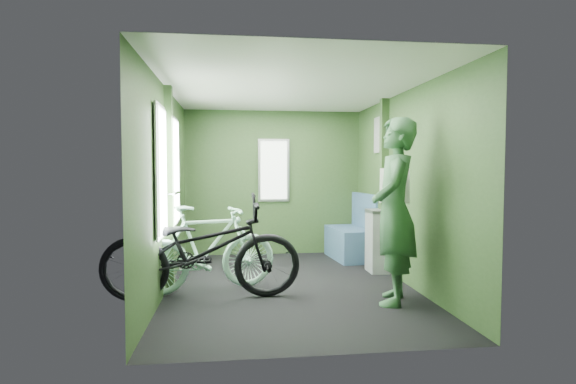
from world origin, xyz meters
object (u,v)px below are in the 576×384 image
Objects in this scene: bicycle_black at (202,301)px; waste_box at (378,241)px; passenger at (394,211)px; bench_seat at (352,240)px; bicycle_mint at (207,292)px.

waste_box is (2.23, 1.05, 0.42)m from bicycle_black.
passenger is 1.48m from waste_box.
passenger reaches higher than bench_seat.
bicycle_black is 2.07× the size of bench_seat.
bench_seat is (2.12, 1.94, 0.29)m from bicycle_black.
bicycle_black is 1.27× the size of bicycle_mint.
passenger is 2.28× the size of waste_box.
bench_seat is (0.16, 2.24, -0.65)m from passenger.
passenger reaches higher than bicycle_mint.
bicycle_mint is 2.25m from passenger.
bicycle_mint is at bearing -148.30° from bench_seat.
bicycle_black is 2.20m from passenger.
passenger reaches higher than waste_box.
bicycle_black reaches higher than bicycle_mint.
waste_box is at bearing -88.49° from bench_seat.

